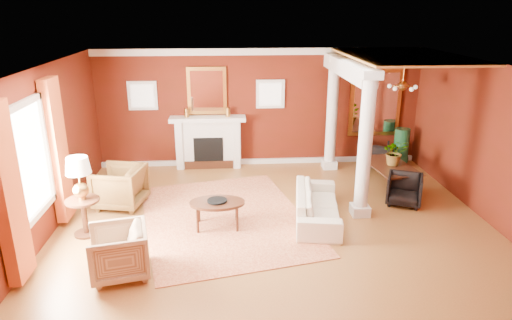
{
  "coord_description": "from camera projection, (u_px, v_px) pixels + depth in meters",
  "views": [
    {
      "loc": [
        -0.88,
        -7.6,
        3.88
      ],
      "look_at": [
        -0.32,
        0.37,
        1.15
      ],
      "focal_mm": 32.0,
      "sensor_mm": 36.0,
      "label": 1
    }
  ],
  "objects": [
    {
      "name": "ground",
      "position": [
        274.0,
        224.0,
        8.49
      ],
      "size": [
        8.0,
        8.0,
        0.0
      ],
      "primitive_type": "plane",
      "color": "brown",
      "rests_on": "ground"
    },
    {
      "name": "room_shell",
      "position": [
        276.0,
        119.0,
        7.84
      ],
      "size": [
        8.04,
        7.04,
        2.92
      ],
      "color": "#51140B",
      "rests_on": "ground"
    },
    {
      "name": "fireplace",
      "position": [
        208.0,
        142.0,
        11.32
      ],
      "size": [
        1.85,
        0.42,
        1.29
      ],
      "color": "silver",
      "rests_on": "ground"
    },
    {
      "name": "overmantel_mirror",
      "position": [
        207.0,
        91.0,
        11.05
      ],
      "size": [
        0.95,
        0.07,
        1.15
      ],
      "color": "gold",
      "rests_on": "fireplace"
    },
    {
      "name": "flank_window_left",
      "position": [
        143.0,
        96.0,
        10.99
      ],
      "size": [
        0.7,
        0.07,
        0.7
      ],
      "color": "silver",
      "rests_on": "room_shell"
    },
    {
      "name": "flank_window_right",
      "position": [
        270.0,
        94.0,
        11.19
      ],
      "size": [
        0.7,
        0.07,
        0.7
      ],
      "color": "silver",
      "rests_on": "room_shell"
    },
    {
      "name": "left_window",
      "position": [
        35.0,
        168.0,
        7.2
      ],
      "size": [
        0.21,
        2.55,
        2.6
      ],
      "color": "white",
      "rests_on": "room_shell"
    },
    {
      "name": "column_front",
      "position": [
        365.0,
        145.0,
        8.42
      ],
      "size": [
        0.36,
        0.36,
        2.8
      ],
      "color": "silver",
      "rests_on": "ground"
    },
    {
      "name": "column_back",
      "position": [
        332.0,
        112.0,
        10.97
      ],
      "size": [
        0.36,
        0.36,
        2.8
      ],
      "color": "silver",
      "rests_on": "ground"
    },
    {
      "name": "header_beam",
      "position": [
        347.0,
        68.0,
        9.55
      ],
      "size": [
        0.3,
        3.2,
        0.32
      ],
      "primitive_type": "cube",
      "color": "silver",
      "rests_on": "column_front"
    },
    {
      "name": "amber_ceiling",
      "position": [
        404.0,
        56.0,
        9.4
      ],
      "size": [
        2.3,
        3.4,
        0.04
      ],
      "primitive_type": "cube",
      "color": "#CA863B",
      "rests_on": "room_shell"
    },
    {
      "name": "dining_mirror",
      "position": [
        375.0,
        103.0,
        11.44
      ],
      "size": [
        1.3,
        0.07,
        1.7
      ],
      "color": "gold",
      "rests_on": "room_shell"
    },
    {
      "name": "chandelier",
      "position": [
        403.0,
        86.0,
        9.65
      ],
      "size": [
        0.6,
        0.62,
        0.75
      ],
      "color": "#AA7935",
      "rests_on": "room_shell"
    },
    {
      "name": "crown_trim",
      "position": [
        260.0,
        52.0,
        10.84
      ],
      "size": [
        8.0,
        0.08,
        0.16
      ],
      "primitive_type": "cube",
      "color": "silver",
      "rests_on": "room_shell"
    },
    {
      "name": "base_trim",
      "position": [
        260.0,
        161.0,
        11.73
      ],
      "size": [
        8.0,
        0.08,
        0.12
      ],
      "primitive_type": "cube",
      "color": "silver",
      "rests_on": "ground"
    },
    {
      "name": "rug",
      "position": [
        225.0,
        218.0,
        8.73
      ],
      "size": [
        3.71,
        4.46,
        0.02
      ],
      "primitive_type": "cube",
      "rotation": [
        0.0,
        0.0,
        0.22
      ],
      "color": "maroon",
      "rests_on": "ground"
    },
    {
      "name": "sofa",
      "position": [
        318.0,
        200.0,
        8.58
      ],
      "size": [
        0.89,
        2.09,
        0.79
      ],
      "primitive_type": "imported",
      "rotation": [
        0.0,
        0.0,
        1.42
      ],
      "color": "#F0E9C9",
      "rests_on": "ground"
    },
    {
      "name": "armchair_leopard",
      "position": [
        120.0,
        185.0,
        9.12
      ],
      "size": [
        1.01,
        1.05,
        0.92
      ],
      "primitive_type": "imported",
      "rotation": [
        0.0,
        0.0,
        -1.78
      ],
      "color": "black",
      "rests_on": "ground"
    },
    {
      "name": "armchair_stripe",
      "position": [
        118.0,
        250.0,
        6.77
      ],
      "size": [
        0.93,
        0.97,
        0.85
      ],
      "primitive_type": "imported",
      "rotation": [
        0.0,
        0.0,
        -1.36
      ],
      "color": "tan",
      "rests_on": "ground"
    },
    {
      "name": "coffee_table",
      "position": [
        217.0,
        204.0,
        8.25
      ],
      "size": [
        1.0,
        1.0,
        0.51
      ],
      "rotation": [
        0.0,
        0.0,
        0.23
      ],
      "color": "black",
      "rests_on": "ground"
    },
    {
      "name": "coffee_book",
      "position": [
        214.0,
        195.0,
        8.26
      ],
      "size": [
        0.16,
        0.05,
        0.22
      ],
      "primitive_type": "imported",
      "rotation": [
        0.0,
        0.0,
        0.22
      ],
      "color": "black",
      "rests_on": "coffee_table"
    },
    {
      "name": "side_table",
      "position": [
        80.0,
        184.0,
        7.81
      ],
      "size": [
        0.58,
        0.58,
        1.45
      ],
      "rotation": [
        0.0,
        0.0,
        -0.2
      ],
      "color": "black",
      "rests_on": "ground"
    },
    {
      "name": "dining_table",
      "position": [
        391.0,
        170.0,
        10.07
      ],
      "size": [
        0.71,
        1.57,
        0.85
      ],
      "primitive_type": "imported",
      "rotation": [
        0.0,
        0.0,
        1.69
      ],
      "color": "black",
      "rests_on": "ground"
    },
    {
      "name": "dining_chair_near",
      "position": [
        404.0,
        188.0,
        9.26
      ],
      "size": [
        0.87,
        0.84,
        0.69
      ],
      "primitive_type": "imported",
      "rotation": [
        0.0,
        0.0,
        -0.41
      ],
      "color": "black",
      "rests_on": "ground"
    },
    {
      "name": "dining_chair_far",
      "position": [
        375.0,
        154.0,
        11.39
      ],
      "size": [
        0.84,
        0.82,
        0.7
      ],
      "primitive_type": "imported",
      "rotation": [
        0.0,
        0.0,
        2.82
      ],
      "color": "black",
      "rests_on": "ground"
    },
    {
      "name": "green_urn",
      "position": [
        401.0,
        152.0,
        11.42
      ],
      "size": [
        0.41,
        0.41,
        0.99
      ],
      "color": "#154223",
      "rests_on": "ground"
    },
    {
      "name": "potted_plant",
      "position": [
        396.0,
        141.0,
        9.87
      ],
      "size": [
        0.61,
        0.65,
        0.45
      ],
      "primitive_type": "imported",
      "rotation": [
        0.0,
        0.0,
        -0.16
      ],
      "color": "#26591E",
      "rests_on": "dining_table"
    }
  ]
}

